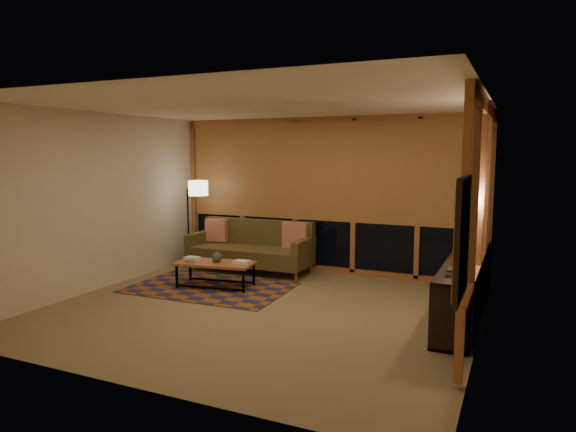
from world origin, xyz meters
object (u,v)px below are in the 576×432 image
at_px(coffee_table, 216,275).
at_px(sofa, 250,247).
at_px(bookshelf, 463,286).
at_px(floor_lamp, 188,222).

bearing_deg(coffee_table, sofa, 82.56).
relative_size(sofa, bookshelf, 0.73).
relative_size(coffee_table, bookshelf, 0.41).
distance_m(sofa, floor_lamp, 1.36).
bearing_deg(coffee_table, floor_lamp, 129.96).
relative_size(sofa, coffee_table, 1.79).
bearing_deg(bookshelf, floor_lamp, 168.78).
distance_m(floor_lamp, bookshelf, 5.11).
xyz_separation_m(sofa, coffee_table, (0.02, -1.16, -0.24)).
distance_m(coffee_table, bookshelf, 3.66).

